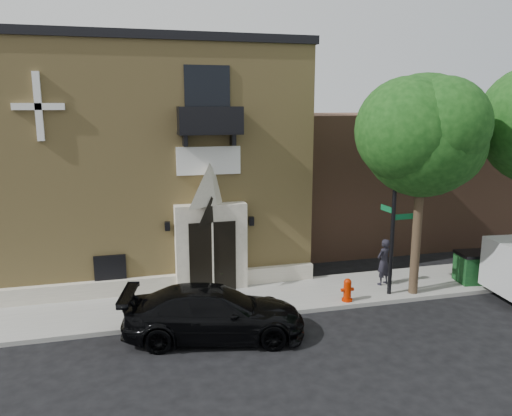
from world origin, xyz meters
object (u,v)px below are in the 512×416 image
(dumpster, at_px, (481,267))
(pedestrian_near, at_px, (384,262))
(street_sign, at_px, (393,219))
(pedestrian_far, at_px, (503,259))
(black_sedan, at_px, (214,313))
(fire_hydrant, at_px, (347,290))

(dumpster, relative_size, pedestrian_near, 1.08)
(dumpster, distance_m, pedestrian_near, 3.86)
(street_sign, height_order, pedestrian_far, street_sign)
(street_sign, xyz_separation_m, pedestrian_far, (5.08, 0.32, -1.98))
(pedestrian_near, height_order, pedestrian_far, pedestrian_near)
(street_sign, bearing_deg, pedestrian_far, 0.61)
(pedestrian_near, bearing_deg, street_sign, 52.40)
(street_sign, height_order, dumpster, street_sign)
(pedestrian_near, bearing_deg, black_sedan, -4.10)
(pedestrian_near, bearing_deg, fire_hydrant, 6.63)
(black_sedan, height_order, dumpster, black_sedan)
(black_sedan, bearing_deg, street_sign, -65.63)
(black_sedan, xyz_separation_m, fire_hydrant, (4.91, 1.27, -0.23))
(pedestrian_far, bearing_deg, fire_hydrant, 88.74)
(black_sedan, distance_m, dumpster, 10.85)
(fire_hydrant, height_order, pedestrian_far, pedestrian_far)
(pedestrian_near, xyz_separation_m, pedestrian_far, (4.85, -0.59, -0.11))
(black_sedan, xyz_separation_m, dumpster, (10.70, 1.76, -0.03))
(street_sign, bearing_deg, pedestrian_near, 72.87)
(pedestrian_near, distance_m, pedestrian_far, 4.89)
(dumpster, distance_m, pedestrian_far, 1.09)
(pedestrian_far, bearing_deg, street_sign, 87.53)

